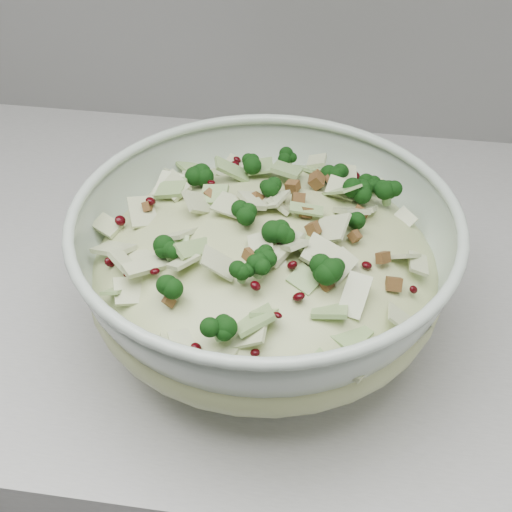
% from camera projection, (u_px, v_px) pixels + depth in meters
% --- Properties ---
extents(mixing_bowl, '(0.42, 0.42, 0.13)m').
position_uv_depth(mixing_bowl, '(265.00, 270.00, 0.63)').
color(mixing_bowl, '#B0C2B0').
rests_on(mixing_bowl, counter).
extents(salad, '(0.32, 0.32, 0.13)m').
position_uv_depth(salad, '(265.00, 251.00, 0.62)').
color(salad, '#C4D08E').
rests_on(salad, mixing_bowl).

